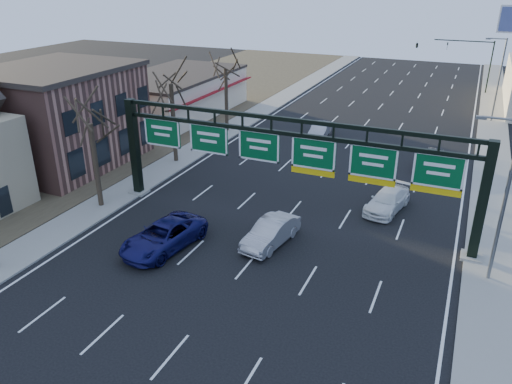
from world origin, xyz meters
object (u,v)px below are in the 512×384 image
at_px(car_blue_suv, 164,236).
at_px(car_white_wagon, 387,201).
at_px(car_silver_sedan, 271,233).
at_px(sign_gantry, 288,157).

distance_m(car_blue_suv, car_white_wagon, 15.65).
distance_m(car_silver_sedan, car_white_wagon, 9.57).
relative_size(sign_gantry, car_silver_sedan, 5.17).
xyz_separation_m(sign_gantry, car_silver_sedan, (0.15, -3.15, -3.85)).
height_order(car_blue_suv, car_silver_sedan, car_blue_suv).
bearing_deg(sign_gantry, car_white_wagon, 38.09).
height_order(sign_gantry, car_white_wagon, sign_gantry).
bearing_deg(car_blue_suv, car_white_wagon, 51.97).
distance_m(sign_gantry, car_blue_suv, 9.15).
bearing_deg(sign_gantry, car_blue_suv, -132.01).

